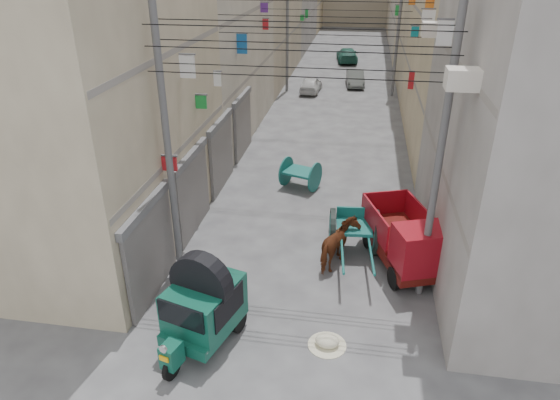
% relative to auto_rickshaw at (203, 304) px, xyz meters
% --- Properties ---
extents(shutters_left, '(0.18, 14.40, 2.88)m').
position_rel_auto_rickshaw_xyz_m(shutters_left, '(-2.00, 7.26, 0.36)').
color(shutters_left, '#4B4B50').
rests_on(shutters_left, ground).
extents(signboards, '(8.22, 40.52, 5.67)m').
position_rel_auto_rickshaw_xyz_m(signboards, '(1.91, 18.54, 2.30)').
color(signboards, yellow).
rests_on(signboards, ground).
extents(ac_units, '(0.70, 6.55, 3.35)m').
position_rel_auto_rickshaw_xyz_m(ac_units, '(5.57, 4.55, 6.30)').
color(ac_units, silver).
rests_on(ac_units, ground).
extents(utility_poles, '(7.40, 22.20, 8.00)m').
position_rel_auto_rickshaw_xyz_m(utility_poles, '(1.92, 13.88, 2.87)').
color(utility_poles, '#575659').
rests_on(utility_poles, ground).
extents(overhead_cables, '(7.40, 22.52, 1.12)m').
position_rel_auto_rickshaw_xyz_m(overhead_cables, '(1.92, 11.28, 5.63)').
color(overhead_cables, black).
rests_on(overhead_cables, ground).
extents(auto_rickshaw, '(2.05, 2.84, 1.93)m').
position_rel_auto_rickshaw_xyz_m(auto_rickshaw, '(0.00, 0.00, 0.00)').
color(auto_rickshaw, black).
rests_on(auto_rickshaw, ground).
extents(tonga_cart, '(1.66, 3.38, 1.48)m').
position_rel_auto_rickshaw_xyz_m(tonga_cart, '(3.54, 4.78, -0.36)').
color(tonga_cart, black).
rests_on(tonga_cart, ground).
extents(mini_truck, '(2.61, 3.77, 1.94)m').
position_rel_auto_rickshaw_xyz_m(mini_truck, '(5.18, 3.91, -0.20)').
color(mini_truck, black).
rests_on(mini_truck, ground).
extents(second_cart, '(1.73, 1.63, 1.24)m').
position_rel_auto_rickshaw_xyz_m(second_cart, '(1.23, 9.34, -0.48)').
color(second_cart, '#155D57').
rests_on(second_cart, ground).
extents(feed_sack, '(0.60, 0.48, 0.30)m').
position_rel_auto_rickshaw_xyz_m(feed_sack, '(3.06, 0.28, -0.98)').
color(feed_sack, beige).
rests_on(feed_sack, ground).
extents(horse, '(1.33, 1.89, 1.46)m').
position_rel_auto_rickshaw_xyz_m(horse, '(3.11, 3.88, -0.41)').
color(horse, brown).
rests_on(horse, ground).
extents(distant_car_white, '(1.44, 3.19, 1.06)m').
position_rel_auto_rickshaw_xyz_m(distant_car_white, '(0.01, 24.88, -0.60)').
color(distant_car_white, silver).
rests_on(distant_car_white, ground).
extents(distant_car_grey, '(1.46, 3.43, 1.10)m').
position_rel_auto_rickshaw_xyz_m(distant_car_grey, '(2.96, 27.23, -0.58)').
color(distant_car_grey, '#505452').
rests_on(distant_car_grey, ground).
extents(distant_car_green, '(2.14, 4.26, 1.19)m').
position_rel_auto_rickshaw_xyz_m(distant_car_green, '(2.00, 35.71, -0.54)').
color(distant_car_green, '#1E5849').
rests_on(distant_car_green, ground).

